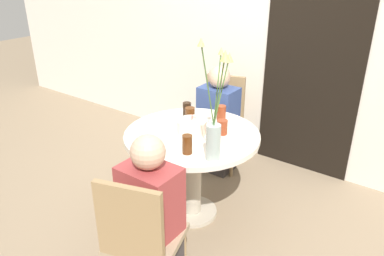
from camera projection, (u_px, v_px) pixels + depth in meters
name	position (u px, v px, depth m)	size (l,w,h in m)	color
ground_plane	(192.00, 212.00, 3.08)	(16.00, 16.00, 0.00)	#89755B
wall_back	(272.00, 30.00, 3.48)	(8.00, 0.05, 2.60)	silver
doorway_panel	(312.00, 67.00, 3.34)	(0.90, 0.01, 2.05)	black
dining_table	(192.00, 152.00, 2.85)	(1.01, 1.01, 0.73)	silver
chair_far_back	(222.00, 117.00, 3.66)	(0.50, 0.50, 0.89)	#9E896B
chair_right_flank	(140.00, 236.00, 2.10)	(0.50, 0.50, 0.89)	#9E896B
birthday_cake	(192.00, 126.00, 2.76)	(0.22, 0.22, 0.15)	white
flower_vase	(215.00, 126.00, 2.32)	(0.21, 0.29, 0.80)	#9EB2AD
side_plate	(149.00, 127.00, 2.86)	(0.20, 0.20, 0.01)	silver
drink_glass_0	(187.00, 110.00, 3.05)	(0.07, 0.07, 0.12)	black
drink_glass_1	(221.00, 113.00, 2.99)	(0.07, 0.07, 0.12)	maroon
drink_glass_2	(214.00, 132.00, 2.66)	(0.07, 0.07, 0.11)	maroon
drink_glass_3	(222.00, 127.00, 2.75)	(0.08, 0.08, 0.11)	maroon
drink_glass_4	(187.00, 144.00, 2.47)	(0.07, 0.07, 0.13)	#51280F
drink_glass_5	(190.00, 115.00, 2.94)	(0.08, 0.08, 0.12)	#51280F
person_boy	(218.00, 124.00, 3.53)	(0.34, 0.24, 1.05)	#383333
person_woman	(152.00, 219.00, 2.24)	(0.34, 0.24, 1.05)	#383333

